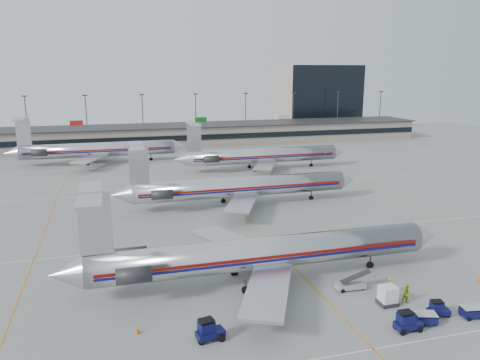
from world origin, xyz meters
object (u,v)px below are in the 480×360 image
object	(u,v)px
jet_foreground	(256,253)
uld_container	(388,296)
tug_center	(407,322)
belt_loader	(351,285)
jet_second_row	(237,187)

from	to	relation	value
jet_foreground	uld_container	bearing A→B (deg)	-37.72
tug_center	belt_loader	bearing A→B (deg)	94.17
tug_center	belt_loader	distance (m)	8.70
tug_center	belt_loader	xyz separation A→B (m)	(-0.73, 8.66, -0.34)
jet_foreground	jet_second_row	world-z (taller)	jet_foreground
jet_foreground	uld_container	size ratio (longest dim) A/B	22.51
jet_foreground	jet_second_row	bearing A→B (deg)	78.76
jet_foreground	tug_center	bearing A→B (deg)	-53.22
jet_foreground	belt_loader	distance (m)	10.55
jet_foreground	uld_container	xyz separation A→B (m)	(10.95, -8.47, -2.35)
jet_second_row	tug_center	distance (m)	43.05
jet_second_row	uld_container	world-z (taller)	jet_second_row
jet_foreground	jet_second_row	size ratio (longest dim) A/B	1.01
jet_second_row	belt_loader	xyz separation A→B (m)	(3.23, -34.13, -2.76)
jet_foreground	belt_loader	bearing A→B (deg)	-26.29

